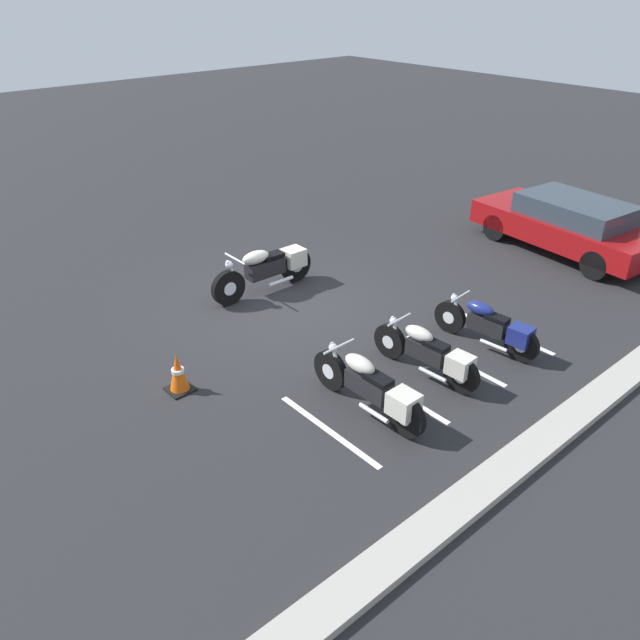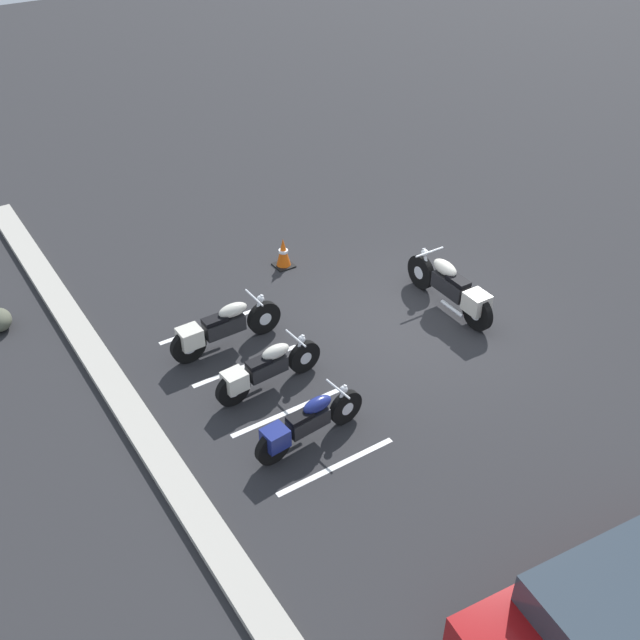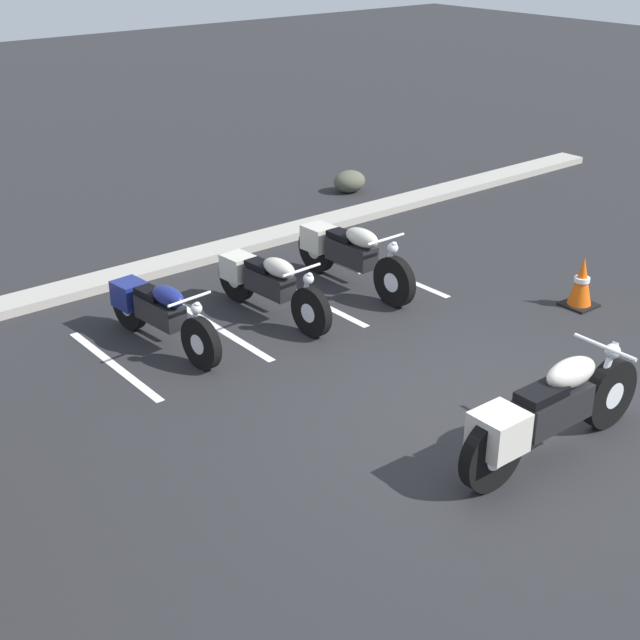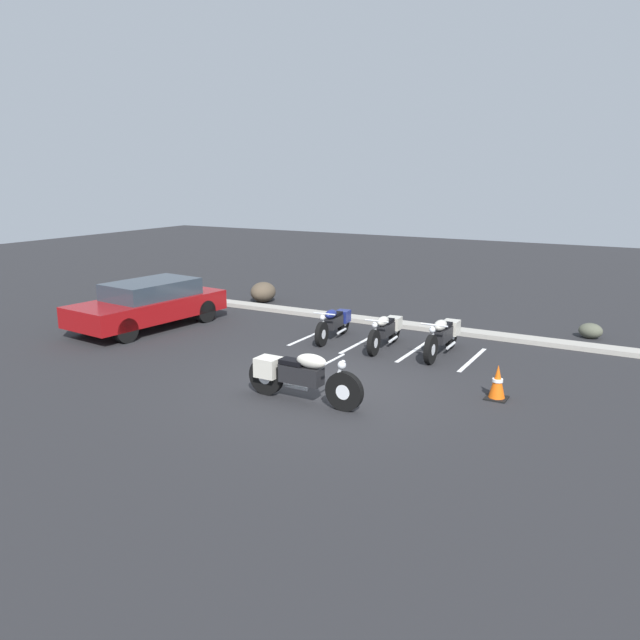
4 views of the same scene
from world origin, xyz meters
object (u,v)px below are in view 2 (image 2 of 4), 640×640
at_px(parked_bike_0, 305,424).
at_px(parked_bike_2, 221,328).
at_px(traffic_cone, 283,253).
at_px(motorcycle_cream_featured, 453,288).
at_px(parked_bike_1, 264,369).

relative_size(parked_bike_0, parked_bike_2, 0.92).
distance_m(parked_bike_0, traffic_cone, 5.35).
distance_m(motorcycle_cream_featured, parked_bike_1, 4.25).
bearing_deg(motorcycle_cream_featured, traffic_cone, 31.74).
height_order(motorcycle_cream_featured, parked_bike_2, motorcycle_cream_featured).
bearing_deg(parked_bike_2, motorcycle_cream_featured, -18.14).
bearing_deg(parked_bike_1, traffic_cone, 51.14).
distance_m(parked_bike_2, traffic_cone, 3.05).
relative_size(motorcycle_cream_featured, traffic_cone, 3.63).
distance_m(parked_bike_1, traffic_cone, 4.02).
relative_size(motorcycle_cream_featured, parked_bike_0, 1.19).
distance_m(motorcycle_cream_featured, parked_bike_2, 4.54).
distance_m(motorcycle_cream_featured, traffic_cone, 3.75).
xyz_separation_m(parked_bike_0, traffic_cone, (4.76, -2.43, -0.11)).
bearing_deg(parked_bike_0, parked_bike_1, 80.53).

